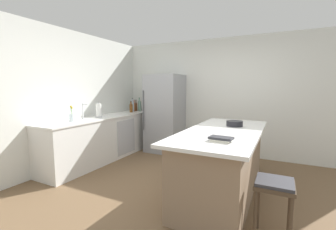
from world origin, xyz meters
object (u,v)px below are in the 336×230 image
vinegar_bottle (134,107)px  soda_bottle (133,106)px  paper_towel_roll (99,111)px  flower_vase (72,117)px  whiskey_bottle (131,108)px  mixing_bowl (235,123)px  kitchen_island (222,162)px  sink_faucet (83,111)px  gin_bottle (139,106)px  refrigerator (165,113)px  syrup_bottle (136,107)px  cookbook_stack (221,139)px  bar_stool (274,192)px

vinegar_bottle → soda_bottle: soda_bottle is taller
paper_towel_roll → flower_vase: bearing=-89.6°
whiskey_bottle → mixing_bowl: 2.86m
kitchen_island → mixing_bowl: (0.07, 0.40, 0.50)m
sink_faucet → gin_bottle: gin_bottle is taller
soda_bottle → whiskey_bottle: bearing=-75.0°
flower_vase → paper_towel_roll: bearing=90.4°
refrigerator → paper_towel_roll: (-0.86, -1.27, 0.14)m
flower_vase → syrup_bottle: 2.02m
paper_towel_roll → kitchen_island: bearing=-8.2°
refrigerator → sink_faucet: bearing=-118.9°
gin_bottle → syrup_bottle: (-0.05, -0.09, -0.02)m
kitchen_island → soda_bottle: (-2.62, 1.53, 0.57)m
sink_faucet → soda_bottle: (0.05, 1.52, -0.02)m
whiskey_bottle → mixing_bowl: bearing=-21.0°
sink_faucet → mixing_bowl: (2.75, 0.39, -0.10)m
kitchen_island → flower_vase: size_ratio=7.90×
paper_towel_roll → syrup_bottle: bearing=90.7°
syrup_bottle → cookbook_stack: bearing=-40.7°
bar_stool → flower_vase: flower_vase is taller
refrigerator → mixing_bowl: 2.23m
kitchen_island → soda_bottle: bearing=149.7°
kitchen_island → mixing_bowl: size_ratio=9.29×
kitchen_island → whiskey_bottle: size_ratio=8.41×
vinegar_bottle → whiskey_bottle: size_ratio=1.08×
flower_vase → gin_bottle: gin_bottle is taller
mixing_bowl → flower_vase: bearing=-165.5°
vinegar_bottle → cookbook_stack: size_ratio=1.11×
cookbook_stack → refrigerator: bearing=129.5°
flower_vase → mixing_bowl: bearing=14.5°
bar_stool → sink_faucet: bearing=167.2°
paper_towel_roll → whiskey_bottle: size_ratio=1.16×
kitchen_island → soda_bottle: size_ratio=6.84×
whiskey_bottle → sink_faucet: bearing=-93.2°
cookbook_stack → kitchen_island: bearing=101.1°
bar_stool → sink_faucet: sink_faucet is taller
kitchen_island → paper_towel_roll: size_ratio=7.28×
refrigerator → cookbook_stack: bearing=-50.5°
flower_vase → cookbook_stack: flower_vase is taller
gin_bottle → cookbook_stack: gin_bottle is taller
gin_bottle → whiskey_bottle: bearing=-88.7°
soda_bottle → whiskey_bottle: 0.11m
refrigerator → soda_bottle: bearing=-172.6°
kitchen_island → sink_faucet: 2.74m
paper_towel_roll → cookbook_stack: paper_towel_roll is taller
paper_towel_roll → mixing_bowl: 2.71m
sink_faucet → whiskey_bottle: 1.42m
flower_vase → whiskey_bottle: size_ratio=1.06×
bar_stool → cookbook_stack: bearing=171.8°
vinegar_bottle → whiskey_bottle: vinegar_bottle is taller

